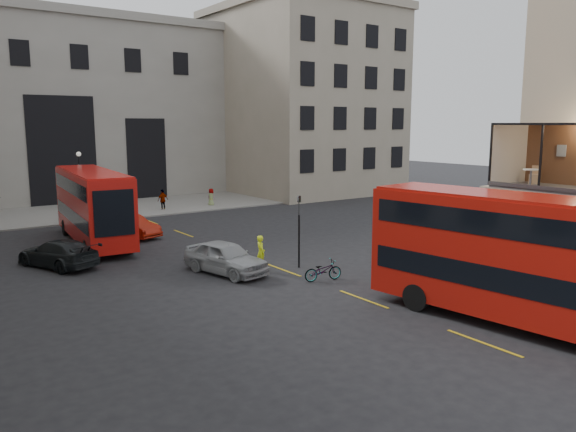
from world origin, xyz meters
TOP-DOWN VIEW (x-y plane):
  - ground at (0.00, 0.00)m, footprint 140.00×140.00m
  - gateway at (-5.00, 47.99)m, footprint 35.00×10.60m
  - building_right at (20.00, 39.97)m, footprint 16.60×18.60m
  - pavement_far at (-6.00, 38.00)m, footprint 40.00×12.00m
  - traffic_light_near at (-1.00, 12.00)m, footprint 0.16×0.20m
  - street_lamp_b at (-6.00, 34.00)m, footprint 0.36×0.36m
  - bus_near at (0.50, -0.02)m, footprint 4.42×12.52m
  - bus_far at (-7.91, 24.39)m, footprint 3.70×11.70m
  - car_a at (-4.72, 13.18)m, footprint 3.00×5.16m
  - car_b at (-5.39, 24.90)m, footprint 3.03×4.81m
  - car_c at (-11.27, 19.45)m, footprint 3.78×5.42m
  - bicycle at (-1.56, 9.30)m, footprint 2.02×1.08m
  - cyclist at (-3.00, 12.59)m, footprint 0.59×0.76m
  - pedestrian_c at (1.06, 34.66)m, footprint 1.16×0.71m
  - pedestrian_d at (5.70, 34.52)m, footprint 0.77×0.93m
  - cafe_table_far at (5.37, 3.13)m, footprint 0.68×0.68m
  - cafe_chair_d at (7.23, 4.03)m, footprint 0.52×0.52m

SIDE VIEW (x-z plane):
  - ground at x=0.00m, z-range 0.00..0.00m
  - pavement_far at x=-6.00m, z-range 0.00..0.12m
  - bicycle at x=-1.56m, z-range 0.00..1.01m
  - car_c at x=-11.27m, z-range 0.00..1.46m
  - car_b at x=-5.39m, z-range 0.00..1.50m
  - pedestrian_d at x=5.70m, z-range 0.00..1.63m
  - car_a at x=-4.72m, z-range 0.00..1.65m
  - pedestrian_c at x=1.06m, z-range 0.00..1.84m
  - cyclist at x=-3.00m, z-range 0.00..1.85m
  - street_lamp_b at x=-6.00m, z-range -0.27..5.06m
  - traffic_light_near at x=-1.00m, z-range 0.52..4.32m
  - bus_far at x=-7.91m, z-range 0.28..4.87m
  - bus_near at x=0.50m, z-range 0.30..5.19m
  - cafe_chair_d at x=7.23m, z-range 4.43..5.30m
  - cafe_table_far at x=5.37m, z-range 4.74..5.59m
  - gateway at x=-5.00m, z-range 0.39..18.39m
  - building_right at x=20.00m, z-range 0.39..20.39m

